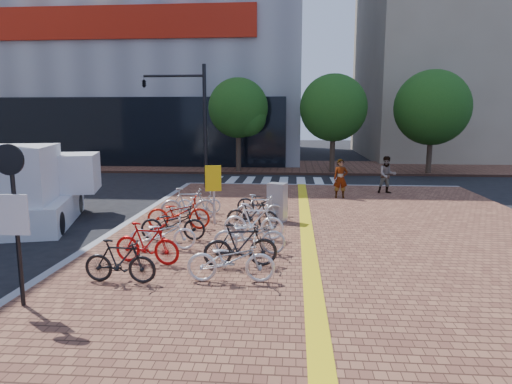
# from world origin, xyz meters

# --- Properties ---
(ground) EXTENTS (120.00, 120.00, 0.00)m
(ground) POSITION_xyz_m (0.00, 0.00, 0.00)
(ground) COLOR black
(ground) RESTS_ON ground
(sidewalk) EXTENTS (14.00, 34.00, 0.15)m
(sidewalk) POSITION_xyz_m (3.00, -5.00, 0.07)
(sidewalk) COLOR brown
(sidewalk) RESTS_ON ground
(tactile_strip) EXTENTS (0.40, 34.00, 0.01)m
(tactile_strip) POSITION_xyz_m (2.00, -5.00, 0.16)
(tactile_strip) COLOR yellow
(tactile_strip) RESTS_ON sidewalk
(kerb_north) EXTENTS (14.00, 0.25, 0.15)m
(kerb_north) POSITION_xyz_m (3.00, 12.00, 0.08)
(kerb_north) COLOR gray
(kerb_north) RESTS_ON ground
(far_sidewalk) EXTENTS (70.00, 8.00, 0.15)m
(far_sidewalk) POSITION_xyz_m (0.00, 21.00, 0.07)
(far_sidewalk) COLOR brown
(far_sidewalk) RESTS_ON ground
(department_store) EXTENTS (36.00, 24.27, 28.00)m
(department_store) POSITION_xyz_m (-15.99, 31.95, 13.98)
(department_store) COLOR gray
(department_store) RESTS_ON ground
(building_beige) EXTENTS (20.00, 18.00, 18.00)m
(building_beige) POSITION_xyz_m (18.00, 32.00, 9.00)
(building_beige) COLOR gray
(building_beige) RESTS_ON ground
(crosswalk) EXTENTS (7.50, 4.00, 0.01)m
(crosswalk) POSITION_xyz_m (0.50, 14.00, 0.01)
(crosswalk) COLOR silver
(crosswalk) RESTS_ON ground
(street_trees) EXTENTS (16.20, 4.60, 6.35)m
(street_trees) POSITION_xyz_m (5.04, 17.45, 4.10)
(street_trees) COLOR #38281E
(street_trees) RESTS_ON far_sidewalk
(bike_0) EXTENTS (1.60, 0.50, 0.95)m
(bike_0) POSITION_xyz_m (-2.11, -2.66, 0.63)
(bike_0) COLOR black
(bike_0) RESTS_ON sidewalk
(bike_1) EXTENTS (1.75, 0.76, 1.01)m
(bike_1) POSITION_xyz_m (-1.94, -1.37, 0.66)
(bike_1) COLOR #B60D0D
(bike_1) RESTS_ON sidewalk
(bike_2) EXTENTS (1.83, 0.92, 0.92)m
(bike_2) POSITION_xyz_m (-1.88, -0.23, 0.61)
(bike_2) COLOR white
(bike_2) RESTS_ON sidewalk
(bike_3) EXTENTS (1.90, 0.76, 0.98)m
(bike_3) POSITION_xyz_m (-1.87, 0.79, 0.64)
(bike_3) COLOR black
(bike_3) RESTS_ON sidewalk
(bike_4) EXTENTS (2.03, 0.89, 1.03)m
(bike_4) POSITION_xyz_m (-2.04, 2.09, 0.67)
(bike_4) COLOR #B61A0D
(bike_4) RESTS_ON sidewalk
(bike_5) EXTENTS (1.94, 0.81, 1.13)m
(bike_5) POSITION_xyz_m (-2.01, 3.29, 0.71)
(bike_5) COLOR #A3A3A8
(bike_5) RESTS_ON sidewalk
(bike_6) EXTENTS (1.65, 0.77, 0.83)m
(bike_6) POSITION_xyz_m (-1.88, 4.45, 0.57)
(bike_6) COLOR silver
(bike_6) RESTS_ON sidewalk
(bike_7) EXTENTS (1.93, 0.76, 0.99)m
(bike_7) POSITION_xyz_m (0.25, -2.41, 0.65)
(bike_7) COLOR silver
(bike_7) RESTS_ON sidewalk
(bike_8) EXTENTS (1.82, 0.83, 1.06)m
(bike_8) POSITION_xyz_m (0.34, -1.42, 0.68)
(bike_8) COLOR black
(bike_8) RESTS_ON sidewalk
(bike_9) EXTENTS (1.89, 0.74, 0.98)m
(bike_9) POSITION_xyz_m (0.45, -0.37, 0.64)
(bike_9) COLOR #B2B1B6
(bike_9) RESTS_ON sidewalk
(bike_10) EXTENTS (1.80, 0.65, 1.06)m
(bike_10) POSITION_xyz_m (0.44, 1.05, 0.68)
(bike_10) COLOR white
(bike_10) RESTS_ON sidewalk
(bike_11) EXTENTS (1.71, 0.69, 1.00)m
(bike_11) POSITION_xyz_m (0.29, 2.14, 0.65)
(bike_11) COLOR black
(bike_11) RESTS_ON sidewalk
(bike_12) EXTENTS (1.66, 0.64, 0.98)m
(bike_12) POSITION_xyz_m (0.47, 3.12, 0.64)
(bike_12) COLOR silver
(bike_12) RESTS_ON sidewalk
(bike_13) EXTENTS (1.89, 0.78, 0.97)m
(bike_13) POSITION_xyz_m (0.47, 4.32, 0.64)
(bike_13) COLOR black
(bike_13) RESTS_ON sidewalk
(pedestrian_a) EXTENTS (0.64, 0.44, 1.70)m
(pedestrian_a) POSITION_xyz_m (3.61, 8.17, 1.00)
(pedestrian_a) COLOR gray
(pedestrian_a) RESTS_ON sidewalk
(pedestrian_b) EXTENTS (0.88, 0.71, 1.72)m
(pedestrian_b) POSITION_xyz_m (5.86, 9.52, 1.01)
(pedestrian_b) COLOR #53576A
(pedestrian_b) RESTS_ON sidewalk
(utility_box) EXTENTS (0.71, 0.61, 1.30)m
(utility_box) POSITION_xyz_m (1.03, 3.45, 0.80)
(utility_box) COLOR #B2B3B7
(utility_box) RESTS_ON sidewalk
(yellow_sign) EXTENTS (0.53, 0.18, 1.95)m
(yellow_sign) POSITION_xyz_m (-1.04, 2.86, 1.50)
(yellow_sign) COLOR #B7B7BC
(yellow_sign) RESTS_ON sidewalk
(notice_sign) EXTENTS (0.56, 0.13, 3.05)m
(notice_sign) POSITION_xyz_m (-3.50, -4.01, 2.07)
(notice_sign) COLOR black
(notice_sign) RESTS_ON sidewalk
(traffic_light_pole) EXTENTS (3.24, 1.25, 6.03)m
(traffic_light_pole) POSITION_xyz_m (-4.23, 10.78, 4.31)
(traffic_light_pole) COLOR black
(traffic_light_pole) RESTS_ON sidewalk
(box_truck) EXTENTS (3.29, 5.12, 2.74)m
(box_truck) POSITION_xyz_m (-7.04, 2.86, 1.29)
(box_truck) COLOR silver
(box_truck) RESTS_ON ground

